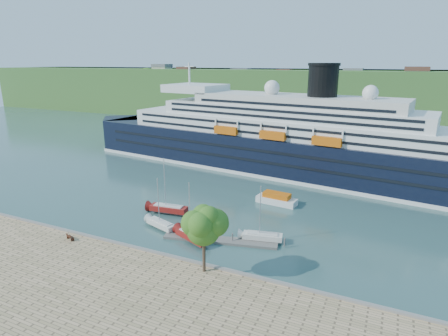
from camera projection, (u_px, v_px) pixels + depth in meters
ground at (157, 259)px, 54.72m from camera, size 400.00×400.00×0.00m
far_hillside at (330, 96)px, 178.12m from camera, size 400.00×50.00×24.00m
quay_coping at (156, 252)px, 54.23m from camera, size 220.00×0.50×0.30m
cruise_ship at (271, 118)px, 96.31m from camera, size 124.19×33.06×27.60m
park_bench at (70, 237)px, 58.28m from camera, size 1.77×1.17×1.05m
promenade_tree at (204, 236)px, 48.31m from camera, size 6.13×6.13×10.15m
floating_pontoon at (220, 240)px, 59.99m from camera, size 18.51×6.22×0.41m
sailboat_white_near at (160, 205)px, 63.34m from camera, size 6.95×3.83×8.66m
sailboat_red at (192, 214)px, 58.64m from camera, size 7.52×4.68×9.43m
sailboat_white_far at (263, 216)px, 58.75m from camera, size 7.19×3.41×8.96m
tender_launch at (277, 198)px, 75.70m from camera, size 8.49×3.70×2.27m
sailboat_extra at (168, 188)px, 69.52m from camera, size 8.18×3.13×10.30m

